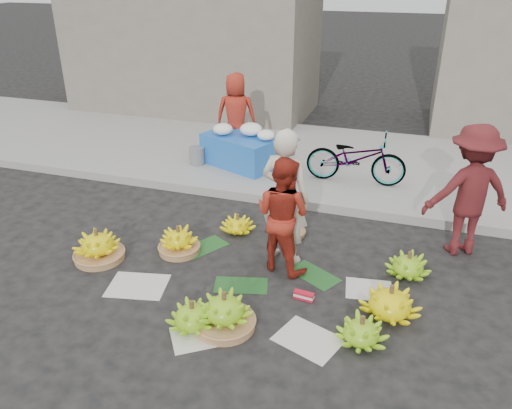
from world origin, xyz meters
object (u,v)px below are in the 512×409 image
(vendor_cream, at_px, (285,197))
(bicycle, at_px, (356,158))
(banana_bunch_0, at_px, (98,246))
(flower_table, at_px, (242,148))
(banana_bunch_4, at_px, (390,302))

(vendor_cream, bearing_deg, bicycle, -88.86)
(banana_bunch_0, height_order, bicycle, bicycle)
(flower_table, bearing_deg, banana_bunch_0, -79.57)
(banana_bunch_0, distance_m, flower_table, 3.67)
(banana_bunch_0, relative_size, vendor_cream, 0.42)
(banana_bunch_0, distance_m, bicycle, 4.47)
(vendor_cream, height_order, flower_table, vendor_cream)
(banana_bunch_0, xyz_separation_m, vendor_cream, (2.33, 0.78, 0.71))
(flower_table, distance_m, bicycle, 2.15)
(vendor_cream, relative_size, flower_table, 1.13)
(vendor_cream, distance_m, flower_table, 3.25)
(banana_bunch_0, bearing_deg, flower_table, 78.30)
(banana_bunch_4, height_order, bicycle, bicycle)
(banana_bunch_4, relative_size, vendor_cream, 0.45)
(banana_bunch_0, xyz_separation_m, flower_table, (0.74, 3.59, 0.26))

